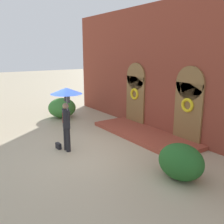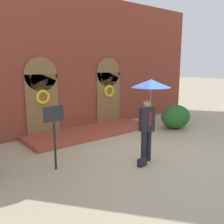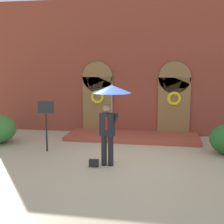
# 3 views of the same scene
# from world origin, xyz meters

# --- Properties ---
(ground_plane) EXTENTS (80.00, 80.00, 0.00)m
(ground_plane) POSITION_xyz_m (0.00, 0.00, 0.00)
(ground_plane) COLOR tan
(building_facade) EXTENTS (14.00, 2.30, 5.60)m
(building_facade) POSITION_xyz_m (-0.00, 4.15, 2.68)
(building_facade) COLOR brown
(building_facade) RESTS_ON ground
(person_with_umbrella) EXTENTS (1.10, 1.10, 2.36)m
(person_with_umbrella) POSITION_xyz_m (-0.25, -0.35, 1.91)
(person_with_umbrella) COLOR black
(person_with_umbrella) RESTS_ON ground
(handbag) EXTENTS (0.29, 0.14, 0.22)m
(handbag) POSITION_xyz_m (-0.71, -0.55, 0.11)
(handbag) COLOR black
(handbag) RESTS_ON ground
(sign_post) EXTENTS (0.56, 0.06, 1.72)m
(sign_post) POSITION_xyz_m (-2.66, 0.75, 1.16)
(sign_post) COLOR black
(sign_post) RESTS_ON ground
(shrub_left) EXTENTS (1.53, 1.50, 1.08)m
(shrub_left) POSITION_xyz_m (-4.98, 1.47, 0.54)
(shrub_left) COLOR #387A33
(shrub_left) RESTS_ON ground
(shrub_right) EXTENTS (1.36, 1.14, 1.03)m
(shrub_right) POSITION_xyz_m (3.41, 1.45, 0.51)
(shrub_right) COLOR #235B23
(shrub_right) RESTS_ON ground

